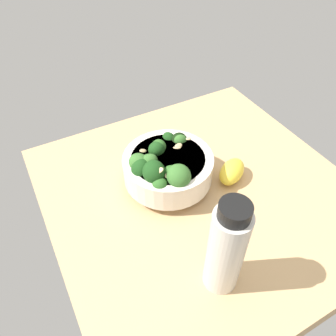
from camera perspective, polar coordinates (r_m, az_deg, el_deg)
ground_plane at (r=66.17cm, az=5.59°, el=-5.38°), size 57.14×57.14×4.92cm
bowl_of_broccoli at (r=61.97cm, az=-0.35°, el=0.23°), size 17.30×17.48×10.18cm
lemon_wedge at (r=66.13cm, az=10.95°, el=-0.52°), size 8.37×7.32×3.97cm
bottle_tall at (r=46.89cm, az=10.09°, el=-13.64°), size 5.26×5.26×17.87cm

